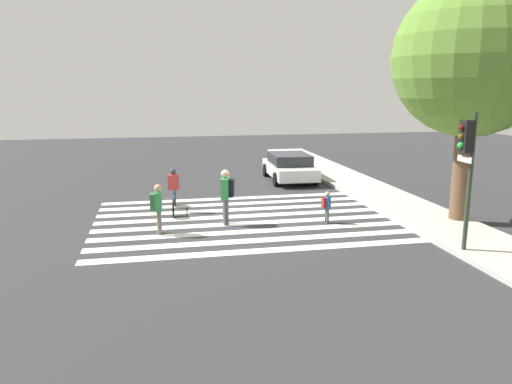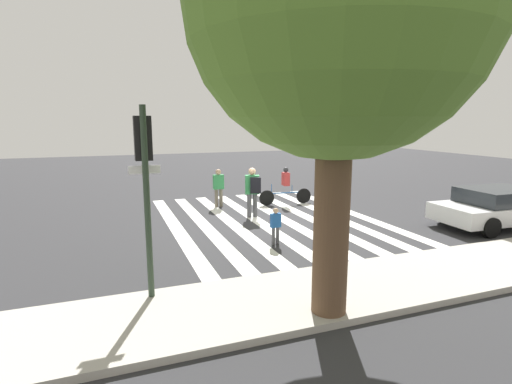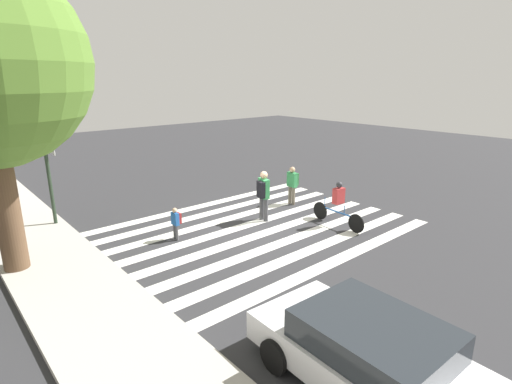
% 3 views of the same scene
% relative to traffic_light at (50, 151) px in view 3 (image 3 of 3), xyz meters
% --- Properties ---
extents(ground_plane, '(60.00, 60.00, 0.00)m').
position_rel_traffic_light_xyz_m(ground_plane, '(-4.77, -5.17, -2.70)').
color(ground_plane, '#2D2D30').
extents(sidewalk_curb, '(36.00, 2.50, 0.14)m').
position_rel_traffic_light_xyz_m(sidewalk_curb, '(-4.77, 1.08, -2.63)').
color(sidewalk_curb, '#ADA89E').
rests_on(sidewalk_curb, ground_plane).
extents(crosswalk_stripes, '(7.23, 10.00, 0.01)m').
position_rel_traffic_light_xyz_m(crosswalk_stripes, '(-4.77, -5.17, -2.70)').
color(crosswalk_stripes, silver).
rests_on(crosswalk_stripes, ground_plane).
extents(traffic_light, '(0.60, 0.50, 3.86)m').
position_rel_traffic_light_xyz_m(traffic_light, '(0.00, 0.00, 0.00)').
color(traffic_light, '#283828').
rests_on(traffic_light, ground_plane).
extents(pedestrian_adult_yellow_jacket, '(0.56, 0.53, 1.85)m').
position_rel_traffic_light_xyz_m(pedestrian_adult_yellow_jacket, '(-4.32, -5.78, -1.62)').
color(pedestrian_adult_yellow_jacket, '#4C4C51').
rests_on(pedestrian_adult_yellow_jacket, ground_plane).
extents(pedestrian_child_with_backpack, '(0.31, 0.26, 1.08)m').
position_rel_traffic_light_xyz_m(pedestrian_child_with_backpack, '(-3.80, -2.48, -2.07)').
color(pedestrian_child_with_backpack, '#4C4C51').
rests_on(pedestrian_child_with_backpack, ground_plane).
extents(pedestrian_adult_blue_shirt, '(0.45, 0.38, 1.58)m').
position_rel_traffic_light_xyz_m(pedestrian_adult_blue_shirt, '(-3.61, -8.04, -1.78)').
color(pedestrian_adult_blue_shirt, '#6B6051').
rests_on(pedestrian_adult_blue_shirt, ground_plane).
extents(cyclist_near_curb, '(2.33, 0.42, 1.61)m').
position_rel_traffic_light_xyz_m(cyclist_near_curb, '(-6.41, -7.43, -1.84)').
color(cyclist_near_curb, black).
rests_on(cyclist_near_curb, ground_plane).
extents(car_parked_silver_sedan, '(4.34, 2.21, 1.31)m').
position_rel_traffic_light_xyz_m(car_parked_silver_sedan, '(-11.61, -1.62, -2.02)').
color(car_parked_silver_sedan, silver).
rests_on(car_parked_silver_sedan, ground_plane).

